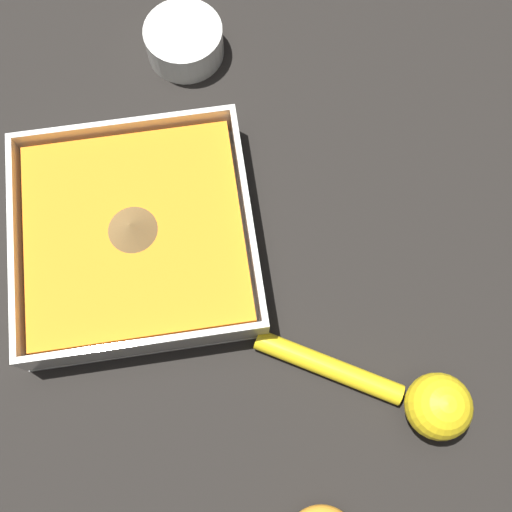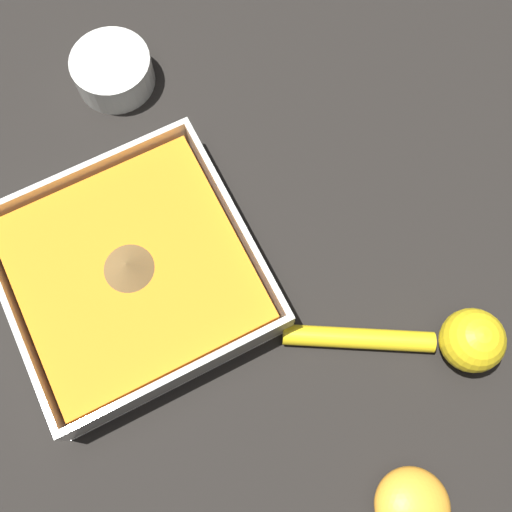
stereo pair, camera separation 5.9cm
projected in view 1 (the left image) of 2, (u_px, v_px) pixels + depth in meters
The scene contains 4 objects.
ground_plane at pixel (180, 254), 0.62m from camera, with size 4.00×4.00×0.00m, color black.
square_dish at pixel (136, 236), 0.60m from camera, with size 0.23×0.23×0.05m.
spice_bowl at pixel (185, 42), 0.68m from camera, with size 0.09×0.09×0.04m.
lemon_squeezer at pixel (414, 398), 0.55m from camera, with size 0.13×0.19×0.06m.
Camera 1 is at (-0.20, -0.05, 0.59)m, focal length 42.00 mm.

